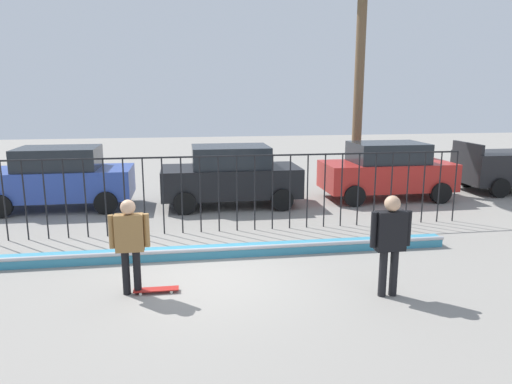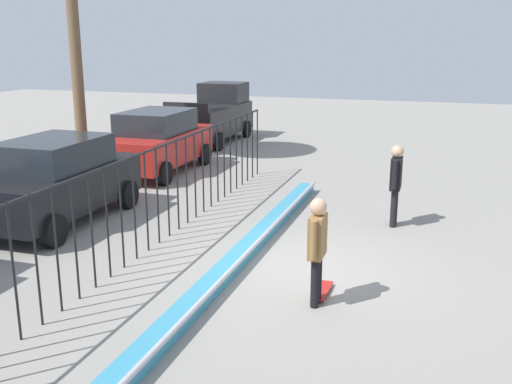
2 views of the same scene
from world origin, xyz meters
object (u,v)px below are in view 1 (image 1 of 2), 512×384
Objects in this scene: skateboarder at (130,238)px; camera_operator at (390,237)px; skateboard at (156,290)px; parked_car_red at (387,170)px; parked_car_blue at (60,177)px; parked_car_black at (231,175)px.

skateboarder is 0.95× the size of camera_operator.
skateboard is 0.19× the size of parked_car_red.
skateboarder is 10.21m from parked_car_red.
parked_car_blue is (-3.20, 6.93, 0.91)m from skateboard.
parked_car_black is at bearing -54.86° from camera_operator.
parked_car_red reaches higher than skateboarder.
parked_car_blue is 5.24m from parked_car_black.
camera_operator is at bearing -42.28° from parked_car_blue.
camera_operator is (4.05, -0.75, 1.03)m from skateboard.
parked_car_red is (10.51, -0.23, 0.00)m from parked_car_blue.
camera_operator is 0.42× the size of parked_car_black.
skateboarder is 0.40× the size of parked_car_black.
parked_car_blue and parked_car_red have the same top height.
parked_car_red is (7.72, 6.67, -0.06)m from skateboarder.
parked_car_black is (5.22, -0.43, 0.00)m from parked_car_blue.
parked_car_black reaches higher than skateboarder.
parked_car_blue is at bearing -176.98° from parked_car_red.
camera_operator is (4.47, -0.78, 0.05)m from skateboarder.
parked_car_black is (2.02, 6.50, 0.91)m from skateboard.
skateboarder is 0.40× the size of parked_car_red.
camera_operator is 0.42× the size of parked_car_blue.
skateboarder is at bearing -134.88° from parked_car_red.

